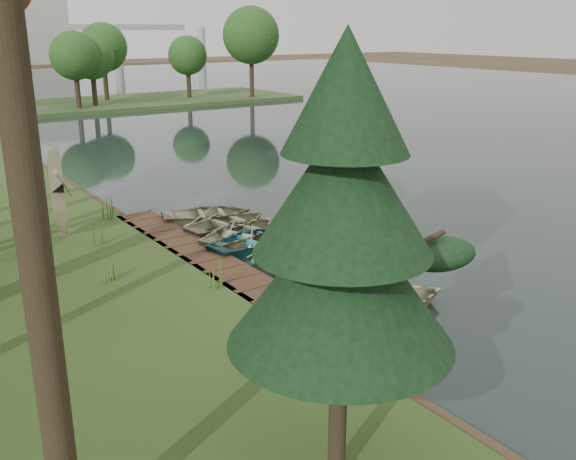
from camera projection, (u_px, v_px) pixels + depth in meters
ground at (265, 266)px, 22.36m from camera, size 300.00×300.00×0.00m
water at (434, 125)px, 54.33m from camera, size 130.00×200.00×0.05m
boardwalk at (225, 272)px, 21.44m from camera, size 1.60×16.00×0.30m
peninsula at (67, 106)px, 65.79m from camera, size 50.00×14.00×0.45m
far_trees at (25, 44)px, 62.11m from camera, size 45.60×5.60×8.80m
building_a at (42, 23)px, 145.59m from camera, size 10.00×8.00×18.00m
rowboat_0 at (384, 299)px, 18.55m from camera, size 4.53×3.68×0.83m
rowboat_1 at (353, 282)px, 19.84m from camera, size 3.95×3.11×0.74m
rowboat_2 at (335, 272)px, 20.59m from camera, size 4.30×3.35×0.82m
rowboat_3 at (311, 261)px, 21.85m from camera, size 3.28×2.56×0.62m
rowboat_4 at (291, 247)px, 23.06m from camera, size 4.07×3.56×0.70m
rowboat_5 at (257, 238)px, 23.91m from camera, size 4.30×3.34×0.82m
rowboat_6 at (242, 230)px, 24.84m from camera, size 4.66×4.03×0.81m
rowboat_7 at (229, 221)px, 26.02m from camera, size 4.18×3.28×0.79m
rowboat_8 at (207, 212)px, 27.27m from camera, size 4.48×3.79×0.79m
stored_rowboat at (65, 227)px, 24.53m from camera, size 3.78×3.02×0.70m
pine_tree at (343, 226)px, 10.14m from camera, size 3.80×3.80×7.71m
reeds_0 at (219, 273)px, 19.60m from camera, size 0.60×0.60×0.98m
reeds_1 at (107, 267)px, 20.20m from camera, size 0.60×0.60×0.90m
reeds_2 at (98, 231)px, 23.70m from camera, size 0.60×0.60×0.95m
reeds_3 at (106, 208)px, 26.57m from camera, size 0.60×0.60×1.00m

